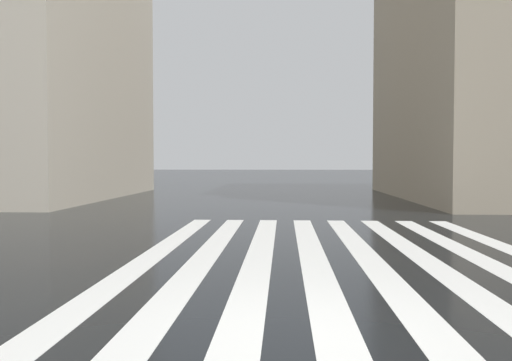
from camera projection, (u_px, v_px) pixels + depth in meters
The scene contains 2 objects.
ground_plane at pixel (309, 338), 5.22m from camera, with size 220.00×220.00×0.00m, color black.
zebra_crossing at pixel (343, 262), 9.17m from camera, with size 13.00×7.50×0.01m.
Camera 1 is at (-5.18, 0.25, 1.77)m, focal length 36.68 mm.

